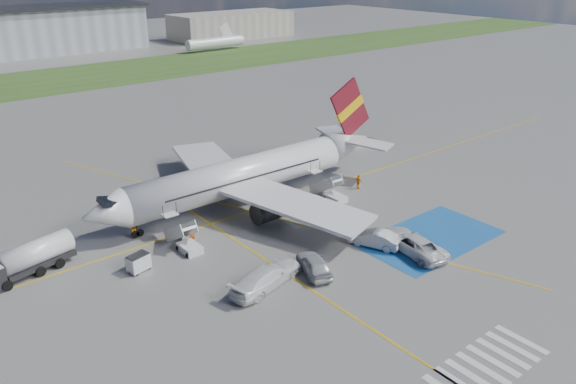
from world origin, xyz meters
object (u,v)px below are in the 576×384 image
object	(u,v)px
fuel_tanker	(26,263)
gpu_cart	(139,264)
van_white_b	(267,274)
car_silver_b	(375,238)
car_silver_a	(314,264)
van_white_a	(412,240)
belt_loader	(359,143)
airliner	(250,173)

from	to	relation	value
fuel_tanker	gpu_cart	xyz separation A→B (m)	(7.71, -5.32, -0.48)
van_white_b	car_silver_b	bearing A→B (deg)	-108.26
van_white_b	car_silver_a	bearing A→B (deg)	-116.20
fuel_tanker	gpu_cart	bearing A→B (deg)	-46.90
car_silver_b	van_white_a	world-z (taller)	van_white_a
gpu_cart	belt_loader	xyz separation A→B (m)	(39.77, 12.36, -0.33)
gpu_cart	belt_loader	world-z (taller)	gpu_cart
fuel_tanker	car_silver_a	distance (m)	24.54
van_white_a	airliner	bearing A→B (deg)	-65.21
belt_loader	fuel_tanker	bearing A→B (deg)	-158.45
car_silver_a	fuel_tanker	bearing A→B (deg)	-17.59
gpu_cart	car_silver_a	distance (m)	15.19
gpu_cart	car_silver_b	world-z (taller)	car_silver_b
belt_loader	van_white_b	distance (m)	38.87
gpu_cart	car_silver_a	size ratio (longest dim) A/B	0.43
fuel_tanker	car_silver_a	size ratio (longest dim) A/B	1.74
gpu_cart	fuel_tanker	bearing A→B (deg)	132.40
car_silver_a	van_white_b	size ratio (longest dim) A/B	0.85
car_silver_a	van_white_a	world-z (taller)	van_white_a
fuel_tanker	airliner	bearing A→B (deg)	-10.70
belt_loader	airliner	bearing A→B (deg)	-151.75
airliner	van_white_b	size ratio (longest dim) A/B	6.34
belt_loader	van_white_a	distance (m)	31.04
fuel_tanker	belt_loader	xyz separation A→B (m)	(47.48, 7.04, -0.81)
gpu_cart	belt_loader	size ratio (longest dim) A/B	0.40
gpu_cart	van_white_b	distance (m)	11.46
fuel_tanker	car_silver_b	xyz separation A→B (m)	(26.95, -15.08, -0.38)
belt_loader	car_silver_a	bearing A→B (deg)	-128.68
car_silver_b	van_white_b	xyz separation A→B (m)	(-12.01, 0.87, 0.33)
airliner	car_silver_b	world-z (taller)	airliner
fuel_tanker	belt_loader	distance (m)	48.01
car_silver_a	car_silver_b	xyz separation A→B (m)	(7.65, 0.06, -0.03)
airliner	van_white_a	distance (m)	19.35
airliner	gpu_cart	xyz separation A→B (m)	(-16.18, -5.98, -2.68)
airliner	van_white_a	world-z (taller)	airliner
car_silver_b	van_white_a	bearing A→B (deg)	102.68
car_silver_a	airliner	bearing A→B (deg)	-85.68
gpu_cart	van_white_a	bearing A→B (deg)	-43.53
airliner	belt_loader	world-z (taller)	airliner
car_silver_b	van_white_b	bearing A→B (deg)	-27.41
airliner	car_silver_b	size ratio (longest dim) A/B	7.51
belt_loader	car_silver_b	world-z (taller)	car_silver_b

